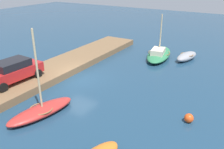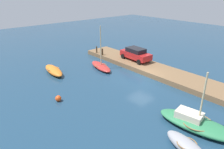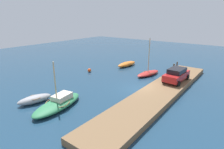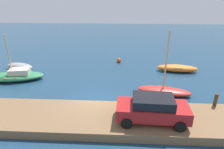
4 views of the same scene
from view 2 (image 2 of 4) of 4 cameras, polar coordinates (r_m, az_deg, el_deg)
name	(u,v)px [view 2 (image 2 of 4)]	position (r m, az deg, el deg)	size (l,w,h in m)	color
ground_plane	(142,78)	(23.30, 8.21, -1.09)	(84.00, 84.00, 0.00)	navy
dock_platform	(156,71)	(25.05, 12.12, 1.06)	(23.14, 3.60, 0.56)	brown
rowboat_red	(101,66)	(25.81, -3.10, 2.36)	(4.54, 2.20, 5.28)	#B72D28
sailboat_green	(196,123)	(16.34, 22.11, -12.22)	(5.86, 3.01, 4.36)	#2D7A4C
dinghy_grey	(186,146)	(14.19, 19.80, -18.00)	(3.36, 1.86, 0.76)	#939399
rowboat_orange	(54,70)	(25.25, -15.76, 1.10)	(4.33, 1.71, 0.73)	orange
mooring_post_west	(102,52)	(29.28, -2.67, 6.26)	(0.24, 0.24, 0.92)	#47331E
mooring_post_mid_west	(97,50)	(30.29, -4.25, 6.85)	(0.18, 0.18, 0.98)	#47331E
parked_car	(136,54)	(27.20, 6.53, 5.68)	(4.33, 2.15, 1.62)	#B21E1E
marker_buoy	(58,98)	(19.09, -14.57, -6.39)	(0.54, 0.54, 0.54)	#E54C19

